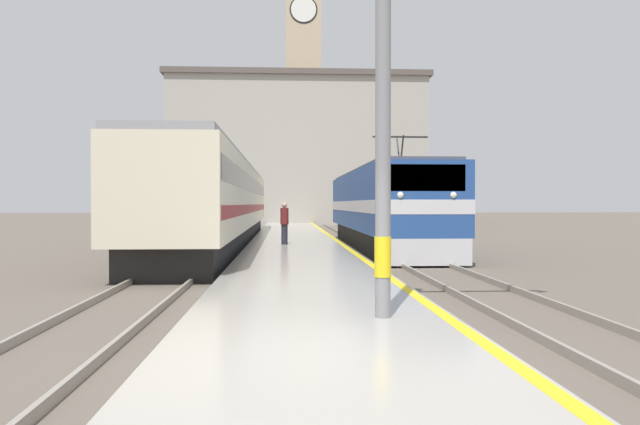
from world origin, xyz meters
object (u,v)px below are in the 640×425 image
(locomotive_train, at_px, (382,208))
(person_on_platform, at_px, (284,222))
(passenger_train, at_px, (223,201))
(clock_tower, at_px, (303,83))
(catenary_mast, at_px, (392,12))

(locomotive_train, xyz_separation_m, person_on_platform, (-4.22, -0.97, -0.59))
(locomotive_train, relative_size, person_on_platform, 9.93)
(passenger_train, bearing_deg, person_on_platform, -55.74)
(person_on_platform, height_order, clock_tower, clock_tower)
(locomotive_train, bearing_deg, catenary_mast, -98.50)
(person_on_platform, bearing_deg, catenary_mast, -84.62)
(locomotive_train, bearing_deg, person_on_platform, -167.08)
(locomotive_train, height_order, person_on_platform, locomotive_train)
(person_on_platform, distance_m, clock_tower, 46.77)
(catenary_mast, xyz_separation_m, clock_tower, (0.56, 61.19, 10.80))
(locomotive_train, distance_m, passenger_train, 7.92)
(passenger_train, relative_size, clock_tower, 1.07)
(catenary_mast, distance_m, person_on_platform, 17.19)
(catenary_mast, xyz_separation_m, person_on_platform, (-1.58, 16.74, -3.59))
(clock_tower, bearing_deg, catenary_mast, -90.52)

